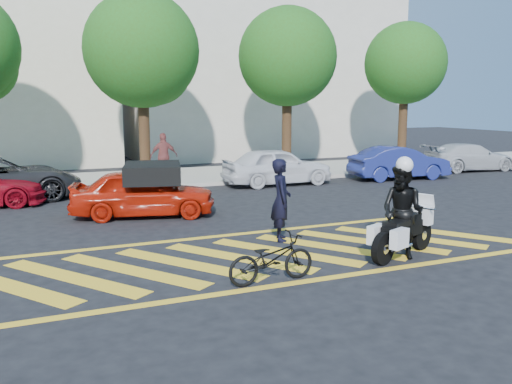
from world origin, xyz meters
name	(u,v)px	position (x,y,z in m)	size (l,w,h in m)	color
ground	(264,255)	(0.00, 0.00, 0.00)	(90.00, 90.00, 0.00)	black
sidewalk	(146,179)	(0.00, 12.00, 0.07)	(60.00, 5.00, 0.15)	#9E998E
crosswalk	(263,255)	(-0.04, 0.00, 0.00)	(12.33, 4.00, 0.01)	yellow
building_right	(258,64)	(9.00, 21.00, 5.50)	(16.00, 8.00, 11.00)	beige
tree_center	(145,55)	(0.13, 12.06, 5.10)	(4.60, 4.60, 7.56)	black
tree_right	(289,61)	(6.63, 12.06, 5.05)	(4.40, 4.40, 7.41)	black
tree_far_right	(406,67)	(13.13, 12.06, 4.94)	(4.00, 4.00, 7.10)	black
officer_bike	(281,200)	(0.86, 0.97, 0.97)	(0.71, 0.46, 1.93)	black
bicycle	(271,259)	(-0.62, -1.69, 0.44)	(0.59, 1.68, 0.88)	black
police_motorcycle	(403,232)	(2.57, -1.32, 0.54)	(2.13, 1.19, 0.99)	black
officer_moto	(402,211)	(2.56, -1.30, 0.98)	(0.95, 0.74, 1.96)	black
red_convertible	(143,193)	(-1.55, 4.95, 0.68)	(1.61, 4.00, 1.36)	#B61908
parked_mid_right	(277,166)	(4.50, 8.80, 0.73)	(1.73, 4.31, 1.47)	silver
parked_right	(399,163)	(9.90, 8.20, 0.69)	(1.46, 4.20, 1.38)	navy
parked_far_right	(469,157)	(14.74, 9.20, 0.64)	(1.80, 4.44, 1.29)	#B0B3B8
pedestrian_right	(164,156)	(0.58, 11.15, 1.08)	(1.08, 0.45, 1.85)	brown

